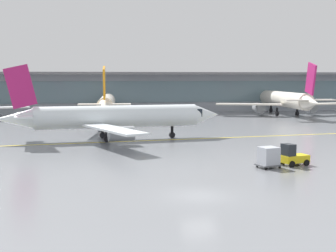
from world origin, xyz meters
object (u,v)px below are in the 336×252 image
gate_airplane_3 (285,100)px  taxiing_regional_jet (115,117)px  gate_airplane_2 (107,104)px  baggage_tug (293,156)px  cargo_dolly_lead (269,157)px

gate_airplane_3 → taxiing_regional_jet: gate_airplane_3 is taller
gate_airplane_2 → gate_airplane_3: bearing=-81.3°
gate_airplane_3 → baggage_tug: size_ratio=11.95×
gate_airplane_3 → gate_airplane_2: bearing=98.0°
taxiing_regional_jet → baggage_tug: taxiing_regional_jet is taller
gate_airplane_3 → taxiing_regional_jet: bearing=134.5°
gate_airplane_2 → baggage_tug: size_ratio=10.96×
gate_airplane_3 → cargo_dolly_lead: size_ratio=14.13×
cargo_dolly_lead → gate_airplane_3: bearing=50.9°
baggage_tug → cargo_dolly_lead: baggage_tug is taller
taxiing_regional_jet → baggage_tug: (15.42, -21.38, -2.12)m
taxiing_regional_jet → cargo_dolly_lead: taxiing_regional_jet is taller
gate_airplane_3 → baggage_tug: bearing=160.1°
taxiing_regional_jet → baggage_tug: size_ratio=10.62×
gate_airplane_2 → gate_airplane_3: (39.39, 2.94, 0.28)m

